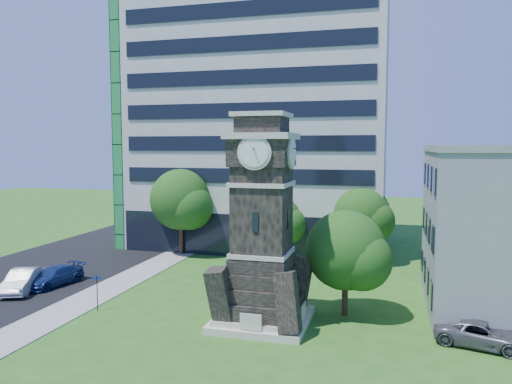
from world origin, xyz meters
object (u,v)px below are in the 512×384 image
(park_bench, at_px, (285,329))
(street_sign, at_px, (97,289))
(car_street_mid, at_px, (22,281))
(car_street_north, at_px, (54,276))
(clock_tower, at_px, (262,234))
(car_east_lot, at_px, (482,334))

(park_bench, bearing_deg, street_sign, 175.81)
(car_street_mid, xyz_separation_m, car_street_north, (1.17, 1.91, -0.09))
(clock_tower, xyz_separation_m, car_east_lot, (11.87, -0.38, -4.63))
(clock_tower, distance_m, car_east_lot, 12.75)
(park_bench, height_order, street_sign, street_sign)
(clock_tower, xyz_separation_m, car_street_mid, (-18.09, 1.66, -4.49))
(clock_tower, height_order, park_bench, clock_tower)
(park_bench, bearing_deg, car_street_north, 165.04)
(car_street_mid, relative_size, car_street_north, 1.00)
(clock_tower, height_order, car_street_north, clock_tower)
(street_sign, bearing_deg, car_street_north, 127.15)
(clock_tower, height_order, street_sign, clock_tower)
(car_street_mid, bearing_deg, clock_tower, -25.75)
(car_east_lot, bearing_deg, car_street_mid, 101.19)
(car_street_mid, relative_size, street_sign, 2.13)
(clock_tower, xyz_separation_m, street_sign, (-10.54, -0.64, -3.87))
(car_street_north, relative_size, street_sign, 2.13)
(car_east_lot, relative_size, park_bench, 2.83)
(car_east_lot, bearing_deg, park_bench, 112.78)
(car_street_mid, relative_size, car_east_lot, 1.02)
(car_street_north, height_order, car_east_lot, car_street_north)
(car_street_mid, bearing_deg, car_east_lot, -24.39)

